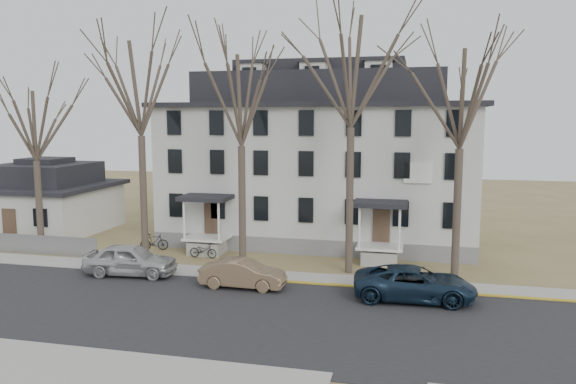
% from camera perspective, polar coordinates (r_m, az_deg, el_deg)
% --- Properties ---
extents(ground, '(120.00, 120.00, 0.00)m').
position_cam_1_polar(ground, '(21.85, 0.22, -14.81)').
color(ground, olive).
rests_on(ground, ground).
extents(main_road, '(120.00, 10.00, 0.04)m').
position_cam_1_polar(main_road, '(23.66, 1.33, -13.01)').
color(main_road, '#27272A').
rests_on(main_road, ground).
extents(far_sidewalk, '(120.00, 2.00, 0.08)m').
position_cam_1_polar(far_sidewalk, '(29.26, 3.77, -8.96)').
color(far_sidewalk, '#A09F97').
rests_on(far_sidewalk, ground).
extents(near_sidewalk_left, '(20.00, 5.00, 0.08)m').
position_cam_1_polar(near_sidewalk_left, '(21.01, -26.05, -16.55)').
color(near_sidewalk_left, '#A09F97').
rests_on(near_sidewalk_left, ground).
extents(yellow_curb, '(14.00, 0.25, 0.06)m').
position_cam_1_polar(yellow_curb, '(28.05, 13.74, -9.90)').
color(yellow_curb, gold).
rests_on(yellow_curb, ground).
extents(boarding_house, '(20.80, 12.36, 12.05)m').
position_cam_1_polar(boarding_house, '(38.32, 3.33, 3.16)').
color(boarding_house, slate).
rests_on(boarding_house, ground).
extents(small_house, '(8.70, 8.70, 5.00)m').
position_cam_1_polar(small_house, '(44.87, -23.24, -0.82)').
color(small_house, beige).
rests_on(small_house, ground).
extents(tree_far_left, '(8.40, 8.40, 13.72)m').
position_cam_1_polar(tree_far_left, '(33.38, -14.84, 10.80)').
color(tree_far_left, '#473B31').
rests_on(tree_far_left, ground).
extents(tree_mid_left, '(7.80, 7.80, 12.74)m').
position_cam_1_polar(tree_mid_left, '(31.01, -4.80, 9.92)').
color(tree_mid_left, '#473B31').
rests_on(tree_mid_left, ground).
extents(tree_center, '(9.00, 9.00, 14.70)m').
position_cam_1_polar(tree_center, '(29.83, 6.49, 12.85)').
color(tree_center, '#473B31').
rests_on(tree_center, ground).
extents(tree_mid_right, '(7.80, 7.80, 12.74)m').
position_cam_1_polar(tree_mid_right, '(29.58, 17.24, 9.73)').
color(tree_mid_right, '#473B31').
rests_on(tree_mid_right, ground).
extents(tree_bungalow, '(6.60, 6.60, 10.78)m').
position_cam_1_polar(tree_bungalow, '(37.10, -24.38, 6.60)').
color(tree_bungalow, '#473B31').
rests_on(tree_bungalow, ground).
extents(car_silver, '(5.03, 2.36, 1.66)m').
position_cam_1_polar(car_silver, '(30.96, -15.72, -6.71)').
color(car_silver, '#B9B9B9').
rests_on(car_silver, ground).
extents(car_tan, '(4.19, 1.46, 1.38)m').
position_cam_1_polar(car_tan, '(27.86, -4.62, -8.34)').
color(car_tan, brown).
rests_on(car_tan, ground).
extents(car_navy, '(5.61, 2.75, 1.53)m').
position_cam_1_polar(car_navy, '(26.58, 12.74, -9.12)').
color(car_navy, '#152638').
rests_on(car_navy, ground).
extents(bicycle_left, '(1.73, 0.66, 0.90)m').
position_cam_1_polar(bicycle_left, '(33.87, -8.60, -5.95)').
color(bicycle_left, black).
rests_on(bicycle_left, ground).
extents(bicycle_right, '(1.83, 0.96, 1.06)m').
position_cam_1_polar(bicycle_right, '(36.34, -13.44, -5.01)').
color(bicycle_right, black).
rests_on(bicycle_right, ground).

